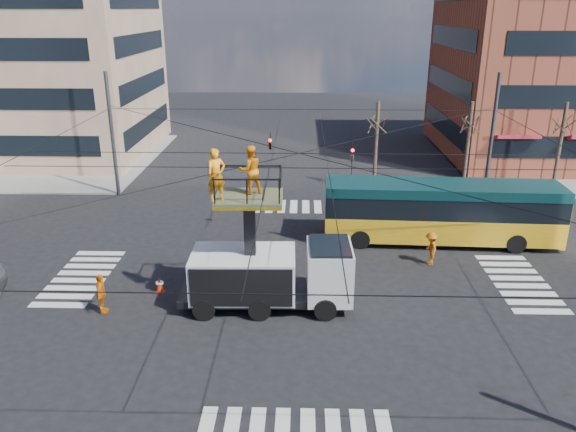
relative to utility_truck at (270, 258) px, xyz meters
The scene contains 14 objects.
ground 3.40m from the utility_truck, 64.33° to the left, with size 120.00×120.00×0.00m, color black.
sidewalk_ne 32.25m from the utility_truck, 46.55° to the left, with size 18.00×18.00×0.12m, color slate.
sidewalk_nw 30.74m from the utility_truck, 130.37° to the left, with size 18.00×18.00×0.12m, color slate.
crosswalks 3.39m from the utility_truck, 64.33° to the left, with size 22.40×22.40×0.02m, color silver, non-canonical shape.
building_ne 35.38m from the utility_truck, 48.73° to the left, with size 20.06×16.06×14.00m.
overhead_network 3.65m from the utility_truck, 68.97° to the left, with size 24.24×24.24×8.00m.
tree_a 17.19m from the utility_truck, 68.85° to the left, with size 2.00×2.00×6.00m.
tree_b 20.13m from the utility_truck, 52.58° to the left, with size 2.00×2.00×6.00m.
tree_c 24.22m from the utility_truck, 41.18° to the left, with size 2.00×2.00×6.00m.
utility_truck is the anchor object (origin of this frame).
city_bus 11.03m from the utility_truck, 39.41° to the left, with size 12.17×3.14×3.20m.
traffic_cone 5.30m from the utility_truck, 168.22° to the left, with size 0.36×0.36×0.69m, color red.
worker_ground 6.93m from the utility_truck, behind, with size 1.00×0.42×1.71m, color orange.
flagger 8.67m from the utility_truck, 29.24° to the left, with size 1.06×0.61×1.64m, color #D05F0D.
Camera 1 is at (0.14, -22.98, 11.64)m, focal length 35.00 mm.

